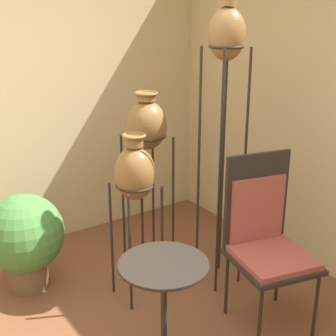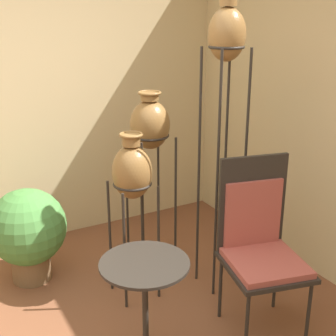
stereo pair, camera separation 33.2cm
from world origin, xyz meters
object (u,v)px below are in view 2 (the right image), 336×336
(chair, at_px, (259,239))
(side_table, at_px, (145,295))
(vase_stand_medium, at_px, (150,127))
(vase_stand_short, at_px, (132,174))
(potted_plant, at_px, (28,231))
(vase_stand_tall, at_px, (226,48))

(chair, distance_m, side_table, 0.89)
(chair, xyz_separation_m, side_table, (-0.88, -0.08, -0.09))
(vase_stand_medium, distance_m, vase_stand_short, 0.52)
(chair, bearing_deg, potted_plant, 146.54)
(vase_stand_short, xyz_separation_m, chair, (0.58, -0.72, -0.33))
(vase_stand_tall, relative_size, side_table, 2.87)
(vase_stand_short, bearing_deg, vase_stand_tall, -16.40)
(vase_stand_short, bearing_deg, side_table, -110.78)
(chair, relative_size, potted_plant, 1.54)
(vase_stand_tall, bearing_deg, potted_plant, 148.83)
(side_table, bearing_deg, vase_stand_short, 69.22)
(vase_stand_tall, xyz_separation_m, chair, (-0.06, -0.53, -1.18))
(side_table, distance_m, potted_plant, 1.43)
(vase_stand_tall, distance_m, chair, 1.30)
(vase_stand_medium, xyz_separation_m, vase_stand_short, (-0.32, -0.34, -0.22))
(potted_plant, bearing_deg, vase_stand_short, -42.38)
(vase_stand_short, xyz_separation_m, side_table, (-0.30, -0.80, -0.42))
(vase_stand_medium, relative_size, chair, 1.26)
(vase_stand_short, height_order, chair, vase_stand_short)
(vase_stand_tall, bearing_deg, chair, -96.41)
(vase_stand_tall, bearing_deg, side_table, -146.99)
(chair, relative_size, side_table, 1.54)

